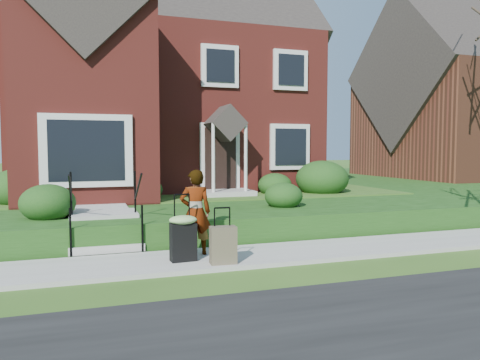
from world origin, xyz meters
name	(u,v)px	position (x,y,z in m)	size (l,w,h in m)	color
ground	(248,258)	(0.00, 0.00, 0.00)	(120.00, 120.00, 0.00)	#2D5119
sidewalk	(248,256)	(0.00, 0.00, 0.04)	(60.00, 1.60, 0.08)	#9E9B93
terrace	(250,188)	(4.00, 10.90, 0.30)	(44.00, 20.00, 0.60)	#183D10
walkway	(99,201)	(-2.50, 5.00, 0.63)	(1.20, 6.00, 0.06)	#9E9B93
main_house	(156,62)	(-0.21, 9.61, 5.26)	(10.40, 10.20, 9.40)	maroon
neighbour_house	(470,86)	(16.00, 11.00, 5.25)	(9.40, 8.00, 9.20)	brown
front_steps	(105,225)	(-2.50, 1.84, 0.47)	(1.40, 2.02, 1.50)	#9E9B93
foundation_shrubs	(205,182)	(0.40, 4.73, 1.10)	(10.49, 4.26, 1.19)	#113912
woman	(195,212)	(-0.94, 0.28, 0.88)	(0.58, 0.38, 1.60)	#999999
suitcase_black	(183,235)	(-1.26, -0.14, 0.54)	(0.51, 0.43, 1.19)	black
suitcase_olive	(223,245)	(-0.65, -0.55, 0.41)	(0.47, 0.29, 0.97)	brown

